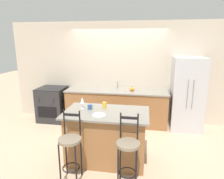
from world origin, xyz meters
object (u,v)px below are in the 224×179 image
tumbler_cup (104,105)px  coffee_mug (90,107)px  bar_stool_near (70,146)px  wine_glass (82,100)px  refrigerator (187,94)px  bar_stool_far (128,151)px  oven_range (53,104)px  pumpkin_decoration (132,89)px  dinner_plate (99,115)px

tumbler_cup → coffee_mug: bearing=-153.2°
bar_stool_near → wine_glass: 0.92m
refrigerator → bar_stool_far: 2.66m
oven_range → pumpkin_decoration: (2.21, 0.06, 0.50)m
dinner_plate → wine_glass: size_ratio=1.07×
wine_glass → refrigerator: bearing=35.9°
bar_stool_far → dinner_plate: bar_stool_far is taller
pumpkin_decoration → coffee_mug: bearing=-111.9°
refrigerator → coffee_mug: 2.60m
tumbler_cup → bar_stool_far: bearing=-57.8°
bar_stool_near → pumpkin_decoration: bar_stool_near is taller
dinner_plate → wine_glass: bearing=141.5°
bar_stool_near → bar_stool_far: (0.90, 0.02, 0.00)m
refrigerator → coffee_mug: (-2.03, -1.62, 0.10)m
oven_range → coffee_mug: 2.29m
oven_range → coffee_mug: bearing=-46.3°
oven_range → wine_glass: (1.39, -1.58, 0.64)m
wine_glass → bar_stool_near: bearing=-87.8°
oven_range → wine_glass: size_ratio=4.34×
refrigerator → pumpkin_decoration: 1.36m
coffee_mug → pumpkin_decoration: coffee_mug is taller
oven_range → tumbler_cup: 2.39m
coffee_mug → pumpkin_decoration: size_ratio=0.88×
wine_glass → coffee_mug: (0.15, -0.03, -0.11)m
tumbler_cup → pumpkin_decoration: 1.60m
bar_stool_far → wine_glass: wine_glass is taller
tumbler_cup → oven_range: bearing=140.3°
oven_range → bar_stool_near: 2.74m
bar_stool_far → wine_glass: bearing=141.4°
oven_range → tumbler_cup: bearing=-39.7°
refrigerator → bar_stool_near: 3.20m
bar_stool_near → tumbler_cup: (0.37, 0.86, 0.42)m
dinner_plate → tumbler_cup: (0.01, 0.41, 0.05)m
refrigerator → bar_stool_far: size_ratio=1.59×
bar_stool_near → dinner_plate: size_ratio=4.93×
bar_stool_far → pumpkin_decoration: (-0.11, 2.38, 0.38)m
bar_stool_near → coffee_mug: bar_stool_near is taller
bar_stool_near → oven_range: bearing=121.2°
oven_range → bar_stool_far: size_ratio=0.82×
dinner_plate → pumpkin_decoration: 1.99m
bar_stool_near → coffee_mug: 0.84m
oven_range → refrigerator: bearing=0.1°
refrigerator → bar_stool_far: refrigerator is taller
refrigerator → wine_glass: refrigerator is taller
tumbler_cup → wine_glass: bearing=-166.7°
refrigerator → bar_stool_far: (-1.26, -2.33, -0.31)m
refrigerator → wine_glass: 2.71m
dinner_plate → coffee_mug: 0.37m
refrigerator → wine_glass: (-2.19, -1.58, 0.20)m
refrigerator → dinner_plate: (-1.80, -1.90, 0.06)m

